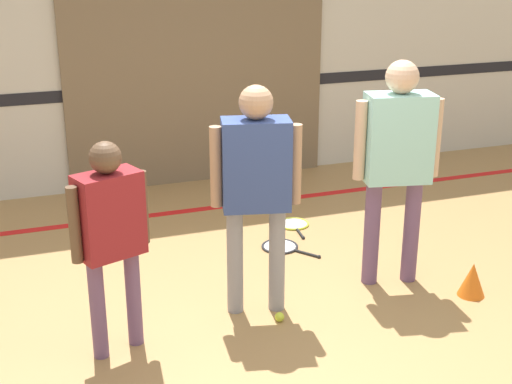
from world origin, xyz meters
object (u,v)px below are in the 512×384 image
object	(u,v)px
racket_spare_on_floor	(282,247)
racket_second_spare	(294,224)
training_cone	(472,280)
tennis_ball_near_instructor	(280,317)
tennis_ball_by_spare_racket	(279,231)
person_student_left	(110,226)
person_instructor	(256,176)
person_student_right	(397,150)

from	to	relation	value
racket_spare_on_floor	racket_second_spare	distance (m)	0.52
racket_second_spare	training_cone	bearing A→B (deg)	30.12
tennis_ball_near_instructor	training_cone	world-z (taller)	training_cone
racket_second_spare	tennis_ball_near_instructor	bearing A→B (deg)	-18.35
tennis_ball_by_spare_racket	training_cone	bearing A→B (deg)	-59.23
training_cone	person_student_left	bearing A→B (deg)	176.93
person_instructor	person_student_right	distance (m)	1.13
person_instructor	tennis_ball_near_instructor	bearing A→B (deg)	-52.73
person_student_left	racket_second_spare	bearing A→B (deg)	20.22
racket_spare_on_floor	tennis_ball_near_instructor	world-z (taller)	tennis_ball_near_instructor
racket_second_spare	training_cone	size ratio (longest dim) A/B	2.01
person_student_left	racket_second_spare	size ratio (longest dim) A/B	2.68
racket_spare_on_floor	racket_second_spare	world-z (taller)	same
tennis_ball_near_instructor	tennis_ball_by_spare_racket	distance (m)	1.54
racket_spare_on_floor	racket_second_spare	xyz separation A→B (m)	(0.29, 0.44, 0.00)
racket_spare_on_floor	training_cone	bearing A→B (deg)	2.15
person_student_right	tennis_ball_near_instructor	bearing A→B (deg)	28.24
person_instructor	training_cone	world-z (taller)	person_instructor
tennis_ball_near_instructor	training_cone	xyz separation A→B (m)	(1.48, -0.12, 0.10)
training_cone	person_instructor	bearing A→B (deg)	167.91
racket_spare_on_floor	tennis_ball_near_instructor	bearing A→B (deg)	-58.52
tennis_ball_by_spare_racket	training_cone	world-z (taller)	training_cone
racket_spare_on_floor	tennis_ball_by_spare_racket	size ratio (longest dim) A/B	8.34
racket_second_spare	tennis_ball_by_spare_racket	world-z (taller)	tennis_ball_by_spare_racket
tennis_ball_near_instructor	training_cone	size ratio (longest dim) A/B	0.26
person_student_left	racket_spare_on_floor	bearing A→B (deg)	15.92
person_student_left	person_student_right	distance (m)	2.16
person_instructor	tennis_ball_by_spare_racket	size ratio (longest dim) A/B	24.61
person_instructor	racket_second_spare	distance (m)	1.90
racket_spare_on_floor	training_cone	distance (m)	1.63
person_student_right	racket_second_spare	world-z (taller)	person_student_right
person_student_right	training_cone	size ratio (longest dim) A/B	6.61
racket_spare_on_floor	person_instructor	bearing A→B (deg)	-67.51
person_student_left	tennis_ball_near_instructor	distance (m)	1.38
person_instructor	racket_second_spare	world-z (taller)	person_instructor
racket_spare_on_floor	tennis_ball_near_instructor	xyz separation A→B (m)	(-0.47, -1.15, 0.02)
person_student_right	tennis_ball_by_spare_racket	bearing A→B (deg)	-55.59
person_student_left	racket_spare_on_floor	distance (m)	2.13
person_instructor	person_student_right	world-z (taller)	person_student_right
tennis_ball_near_instructor	tennis_ball_by_spare_racket	xyz separation A→B (m)	(0.56, 1.44, 0.00)
training_cone	racket_second_spare	bearing A→B (deg)	112.81
person_student_right	tennis_ball_near_instructor	size ratio (longest dim) A/B	25.94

